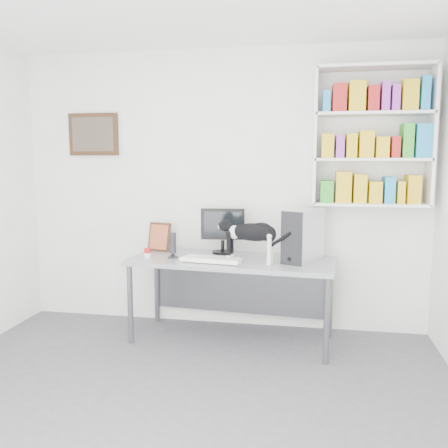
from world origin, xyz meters
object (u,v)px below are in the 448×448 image
at_px(leaning_print, 159,236).
at_px(monitor, 223,230).
at_px(pc_tower, 303,235).
at_px(cat, 251,242).
at_px(speaker, 173,245).
at_px(soup_can, 148,253).
at_px(bookshelf, 372,137).
at_px(keyboard, 212,259).
at_px(desk, 232,300).

bearing_deg(leaning_print, monitor, 13.93).
distance_m(pc_tower, cat, 0.46).
xyz_separation_m(speaker, soup_can, (-0.22, -0.05, -0.08)).
distance_m(bookshelf, cat, 1.43).
distance_m(leaning_print, cat, 1.03).
relative_size(speaker, soup_can, 2.69).
distance_m(bookshelf, monitor, 1.60).
xyz_separation_m(bookshelf, leaning_print, (-1.97, -0.05, -0.95)).
bearing_deg(keyboard, bookshelf, 25.46).
relative_size(pc_tower, soup_can, 5.15).
xyz_separation_m(keyboard, leaning_print, (-0.60, 0.40, 0.12)).
relative_size(desk, leaning_print, 6.37).
bearing_deg(desk, speaker, -171.29).
bearing_deg(pc_tower, bookshelf, 49.91).
height_order(bookshelf, keyboard, bookshelf).
height_order(speaker, leaning_print, leaning_print).
bearing_deg(pc_tower, monitor, -173.05).
bearing_deg(speaker, monitor, 27.97).
bearing_deg(monitor, cat, -56.17).
height_order(leaning_print, soup_can, leaning_print).
distance_m(pc_tower, speaker, 1.17).
bearing_deg(desk, pc_tower, 6.63).
height_order(keyboard, leaning_print, leaning_print).
bearing_deg(cat, keyboard, -166.95).
xyz_separation_m(desk, pc_tower, (0.63, 0.02, 0.61)).
xyz_separation_m(bookshelf, speaker, (-1.75, -0.35, -0.97)).
relative_size(bookshelf, soup_can, 13.74).
xyz_separation_m(speaker, leaning_print, (-0.22, 0.29, 0.02)).
bearing_deg(leaning_print, pc_tower, 4.94).
height_order(monitor, soup_can, monitor).
bearing_deg(soup_can, pc_tower, 4.64).
bearing_deg(speaker, leaning_print, 120.21).
distance_m(monitor, keyboard, 0.44).
relative_size(bookshelf, keyboard, 2.36).
bearing_deg(keyboard, desk, 49.86).
bearing_deg(pc_tower, speaker, -153.49).
relative_size(bookshelf, desk, 0.68).
relative_size(monitor, keyboard, 0.84).
distance_m(desk, soup_can, 0.88).
height_order(soup_can, cat, cat).
xyz_separation_m(keyboard, pc_tower, (0.78, 0.16, 0.21)).
height_order(pc_tower, leaning_print, pc_tower).
bearing_deg(bookshelf, leaning_print, -178.40).
height_order(desk, leaning_print, leaning_print).
bearing_deg(speaker, cat, -14.02).
bearing_deg(bookshelf, pc_tower, -153.70).
bearing_deg(desk, monitor, 122.15).
distance_m(bookshelf, keyboard, 1.79).
distance_m(keyboard, leaning_print, 0.73).
relative_size(speaker, cat, 0.41).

